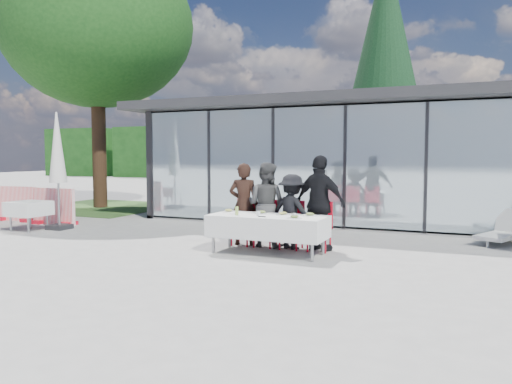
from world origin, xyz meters
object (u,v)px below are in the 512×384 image
(diner_chair_a, at_px, (245,219))
(diner_chair_b, at_px, (267,221))
(diner_a, at_px, (244,204))
(juice_bottle, at_px, (237,211))
(spare_table_left, at_px, (29,209))
(deciduous_tree, at_px, (96,27))
(diner_chair_d, at_px, (320,224))
(folded_eyeglasses, at_px, (262,217))
(conifer_tree, at_px, (385,57))
(market_umbrella, at_px, (57,154))
(diner_b, at_px, (266,205))
(lounger, at_px, (503,231))
(plate_b, at_px, (262,213))
(plate_c, at_px, (283,214))
(diner_c, at_px, (292,212))
(diner_chair_c, at_px, (293,222))
(plate_extra, at_px, (295,217))
(plate_a, at_px, (229,211))
(plate_d, at_px, (310,215))
(diner_d, at_px, (320,203))
(dining_table, at_px, (268,226))

(diner_chair_a, distance_m, diner_chair_b, 0.51)
(diner_a, bearing_deg, juice_bottle, 93.87)
(spare_table_left, xyz_separation_m, deciduous_tree, (-2.21, 5.19, 5.93))
(diner_chair_d, xyz_separation_m, deciduous_tree, (-9.73, 4.82, 5.94))
(folded_eyeglasses, height_order, conifer_tree, conifer_tree)
(market_umbrella, bearing_deg, diner_chair_d, -0.85)
(diner_a, relative_size, diner_b, 0.99)
(juice_bottle, distance_m, lounger, 5.86)
(plate_b, distance_m, market_umbrella, 6.10)
(plate_c, height_order, juice_bottle, juice_bottle)
(diner_c, bearing_deg, diner_chair_c, -75.23)
(juice_bottle, relative_size, market_umbrella, 0.06)
(diner_a, xyz_separation_m, plate_c, (1.10, -0.57, -0.10))
(folded_eyeglasses, bearing_deg, diner_chair_b, 107.40)
(plate_extra, bearing_deg, market_umbrella, 170.57)
(diner_a, xyz_separation_m, plate_a, (-0.10, -0.52, -0.10))
(diner_chair_a, height_order, diner_b, diner_b)
(plate_b, xyz_separation_m, market_umbrella, (-5.96, 0.68, 1.15))
(diner_c, bearing_deg, plate_d, 151.83)
(diner_chair_c, relative_size, deciduous_tree, 0.10)
(plate_a, bearing_deg, diner_chair_b, 42.33)
(juice_bottle, bearing_deg, plate_c, 22.90)
(diner_a, relative_size, lounger, 1.19)
(diner_chair_d, height_order, lounger, diner_chair_d)
(diner_chair_c, bearing_deg, spare_table_left, -176.97)
(deciduous_tree, bearing_deg, conifer_tree, 37.87)
(diner_c, bearing_deg, spare_table_left, 17.45)
(diner_d, xyz_separation_m, plate_a, (-1.77, -0.52, -0.18))
(market_umbrella, bearing_deg, plate_b, -6.56)
(lounger, bearing_deg, market_umbrella, -167.67)
(plate_a, distance_m, plate_extra, 1.64)
(plate_c, xyz_separation_m, deciduous_tree, (-9.16, 5.44, 5.71))
(diner_chair_a, xyz_separation_m, plate_c, (1.10, -0.61, 0.24))
(dining_table, relative_size, diner_chair_d, 2.32)
(dining_table, relative_size, conifer_tree, 0.22)
(dining_table, height_order, diner_b, diner_b)
(dining_table, relative_size, spare_table_left, 2.63)
(dining_table, bearing_deg, spare_table_left, 176.72)
(diner_chair_b, height_order, diner_chair_d, same)
(diner_chair_c, xyz_separation_m, diner_chair_d, (0.59, 0.00, 0.00))
(diner_a, relative_size, spare_table_left, 2.02)
(diner_chair_a, bearing_deg, plate_b, -42.23)
(diner_chair_a, height_order, plate_d, diner_chair_a)
(plate_d, xyz_separation_m, spare_table_left, (-7.47, 0.18, -0.22))
(dining_table, relative_size, plate_c, 8.34)
(diner_c, height_order, folded_eyeglasses, diner_c)
(diner_b, relative_size, plate_c, 6.47)
(plate_c, distance_m, folded_eyeglasses, 0.50)
(diner_chair_d, bearing_deg, diner_chair_c, 180.00)
(diner_chair_b, relative_size, plate_a, 3.60)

